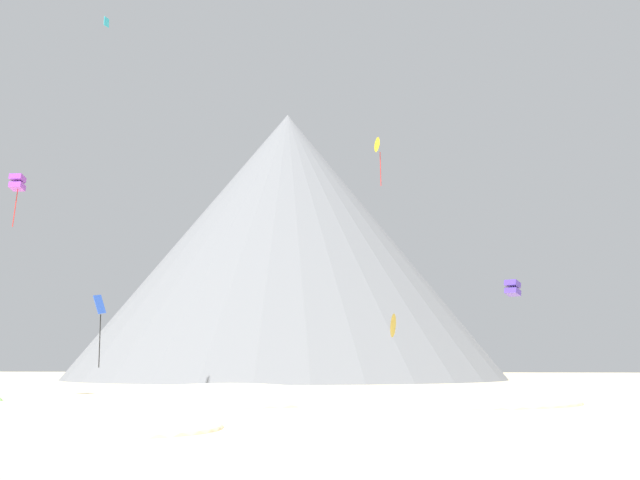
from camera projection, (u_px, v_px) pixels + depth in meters
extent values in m
plane|color=#CCBA8E|center=(202.00, 430.00, 35.86)|extent=(400.00, 400.00, 0.00)
ellipsoid|color=beige|center=(226.00, 403.00, 59.63)|extent=(24.37, 25.16, 2.75)
ellipsoid|color=beige|center=(57.00, 425.00, 38.35)|extent=(22.22, 21.40, 2.25)
ellipsoid|color=beige|center=(435.00, 404.00, 58.10)|extent=(25.63, 23.20, 2.27)
cone|color=#668C4C|center=(150.00, 419.00, 38.55)|extent=(2.40, 2.40, 0.60)
cone|color=#668C4C|center=(0.00, 403.00, 52.27)|extent=(1.48, 1.48, 0.69)
cone|color=#668C4C|center=(52.00, 414.00, 38.80)|extent=(1.20, 1.20, 0.99)
cone|color=#668C4C|center=(357.00, 403.00, 53.51)|extent=(1.08, 1.08, 0.58)
cone|color=slate|center=(287.00, 244.00, 143.92)|extent=(88.96, 88.96, 45.98)
cone|color=slate|center=(264.00, 304.00, 144.47)|extent=(49.82, 49.82, 25.51)
cone|color=slate|center=(331.00, 290.00, 141.03)|extent=(56.84, 56.84, 29.81)
cone|color=yellow|center=(378.00, 145.00, 83.11)|extent=(1.00, 1.55, 1.52)
cylinder|color=red|center=(381.00, 169.00, 82.73)|extent=(0.14, 0.17, 3.42)
cube|color=#5138B2|center=(513.00, 292.00, 60.38)|extent=(1.28, 1.31, 0.62)
cube|color=#5138B2|center=(512.00, 284.00, 60.46)|extent=(1.28, 1.31, 0.62)
cube|color=blue|center=(100.00, 304.00, 65.87)|extent=(0.81, 0.90, 1.60)
cylinder|color=black|center=(100.00, 341.00, 65.44)|extent=(0.30, 0.61, 4.16)
cube|color=purple|center=(17.00, 186.00, 71.99)|extent=(1.13, 1.20, 0.69)
cube|color=purple|center=(18.00, 178.00, 72.09)|extent=(1.13, 1.20, 0.69)
cylinder|color=red|center=(15.00, 208.00, 71.73)|extent=(0.41, 0.13, 3.27)
cube|color=#33BCDB|center=(106.00, 22.00, 94.24)|extent=(0.23, 1.18, 1.09)
cone|color=gold|center=(392.00, 325.00, 85.73)|extent=(0.99, 2.51, 2.47)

